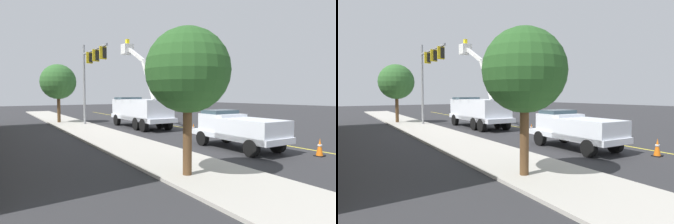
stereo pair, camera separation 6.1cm
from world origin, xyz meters
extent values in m
plane|color=#2D2D30|center=(0.00, 0.00, 0.00)|extent=(120.00, 120.00, 0.00)
cube|color=#B2ADA3|center=(0.36, 7.84, 0.06)|extent=(60.10, 6.34, 0.12)
cube|color=yellow|center=(0.00, 0.00, 0.00)|extent=(49.96, 2.44, 0.01)
cube|color=white|center=(0.39, 3.15, 0.90)|extent=(8.31, 2.87, 0.36)
cube|color=white|center=(3.01, 3.03, 1.67)|extent=(2.73, 2.47, 1.60)
cube|color=#384C56|center=(3.21, 3.02, 2.37)|extent=(1.90, 2.18, 0.64)
cube|color=white|center=(-0.59, 3.20, 1.62)|extent=(5.36, 2.74, 1.80)
cube|color=white|center=(-1.33, 3.35, 4.20)|extent=(1.76, 0.48, 3.37)
cube|color=white|center=(0.62, 3.57, 6.51)|extent=(2.60, 0.57, 1.61)
cube|color=white|center=(1.84, 3.71, 7.04)|extent=(0.90, 0.90, 0.90)
cube|color=yellow|center=(1.84, 3.71, 7.64)|extent=(0.36, 0.24, 0.60)
cylinder|color=black|center=(3.31, 4.14, 0.52)|extent=(1.05, 0.39, 1.04)
cylinder|color=black|center=(3.21, 1.90, 0.52)|extent=(1.05, 0.39, 1.04)
cylinder|color=black|center=(-1.03, 4.34, 0.52)|extent=(1.05, 0.39, 1.04)
cylinder|color=black|center=(-1.13, 2.09, 0.52)|extent=(1.05, 0.39, 1.04)
cylinder|color=black|center=(-2.34, 4.40, 0.52)|extent=(1.05, 0.39, 1.04)
cylinder|color=black|center=(-2.45, 2.15, 0.52)|extent=(1.05, 0.39, 1.04)
cube|color=white|center=(-11.42, 3.69, 0.75)|extent=(5.69, 2.35, 0.30)
cube|color=white|center=(-10.19, 3.63, 1.30)|extent=(2.10, 2.02, 1.10)
cube|color=#384C56|center=(-9.99, 3.63, 1.78)|extent=(1.42, 1.82, 0.56)
cube|color=white|center=(-12.43, 3.74, 1.15)|extent=(3.45, 2.25, 1.10)
cylinder|color=black|center=(-9.53, 4.55, 0.42)|extent=(0.85, 0.34, 0.84)
cylinder|color=black|center=(-9.62, 2.66, 0.42)|extent=(0.85, 0.34, 0.84)
cylinder|color=black|center=(-13.22, 4.72, 0.42)|extent=(0.85, 0.34, 0.84)
cylinder|color=black|center=(-13.31, 2.83, 0.42)|extent=(0.85, 0.34, 0.84)
cube|color=silver|center=(7.89, -3.21, 0.79)|extent=(4.88, 2.12, 0.70)
cube|color=#384C56|center=(8.04, -3.22, 1.39)|extent=(3.53, 1.83, 0.60)
cylinder|color=black|center=(6.22, -3.99, 0.34)|extent=(0.69, 0.27, 0.68)
cylinder|color=black|center=(6.30, -2.28, 0.34)|extent=(0.69, 0.27, 0.68)
cylinder|color=black|center=(9.48, -4.14, 0.34)|extent=(0.69, 0.27, 0.68)
cylinder|color=black|center=(9.56, -2.43, 0.34)|extent=(0.69, 0.27, 0.68)
cube|color=black|center=(-14.93, 1.85, 0.02)|extent=(0.40, 0.40, 0.04)
cone|color=orange|center=(-14.93, 1.85, 0.45)|extent=(0.32, 0.32, 0.83)
cylinder|color=white|center=(-14.93, 1.85, 0.54)|extent=(0.20, 0.20, 0.08)
cube|color=black|center=(-5.14, 1.64, 0.02)|extent=(0.40, 0.40, 0.04)
cone|color=orange|center=(-5.14, 1.64, 0.39)|extent=(0.32, 0.32, 0.70)
cylinder|color=white|center=(-5.14, 1.64, 0.46)|extent=(0.20, 0.20, 0.08)
cube|color=black|center=(4.09, 1.01, 0.02)|extent=(0.40, 0.40, 0.04)
cone|color=orange|center=(4.09, 1.01, 0.43)|extent=(0.32, 0.32, 0.77)
cylinder|color=white|center=(4.09, 1.01, 0.50)|extent=(0.20, 0.20, 0.08)
cylinder|color=gray|center=(5.25, 6.62, 3.82)|extent=(0.22, 0.22, 7.64)
cube|color=gray|center=(2.04, 6.76, 6.79)|extent=(6.43, 0.45, 0.16)
cube|color=gold|center=(3.41, 6.70, 6.24)|extent=(0.15, 0.56, 1.00)
cube|color=black|center=(3.41, 6.60, 6.24)|extent=(0.21, 0.33, 0.84)
cube|color=gold|center=(1.58, 6.78, 6.24)|extent=(0.15, 0.56, 1.00)
cube|color=black|center=(1.57, 6.68, 6.24)|extent=(0.21, 0.33, 0.84)
cube|color=gold|center=(-0.25, 6.87, 6.24)|extent=(0.15, 0.56, 1.00)
cube|color=black|center=(-0.26, 6.77, 6.24)|extent=(0.21, 0.33, 0.84)
cylinder|color=brown|center=(-14.20, 9.31, 1.38)|extent=(0.32, 0.32, 2.76)
sphere|color=#285623|center=(-14.20, 9.31, 3.81)|extent=(2.99, 2.99, 2.99)
cylinder|color=brown|center=(8.34, 8.27, 1.50)|extent=(0.32, 0.32, 3.01)
sphere|color=#33662D|center=(8.34, 8.27, 4.24)|extent=(3.53, 3.53, 3.53)
camera|label=1|loc=(-22.18, 15.55, 2.97)|focal=30.92mm
camera|label=2|loc=(-22.21, 15.50, 2.97)|focal=30.92mm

